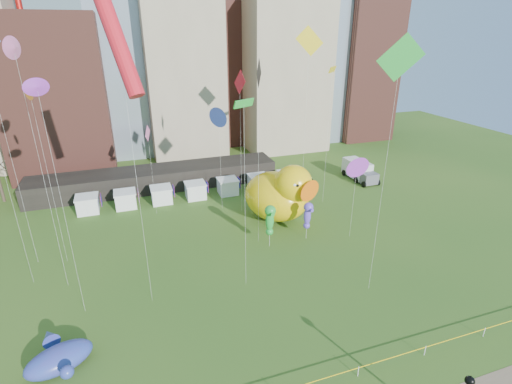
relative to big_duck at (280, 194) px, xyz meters
name	(u,v)px	position (x,y,z in m)	size (l,w,h in m)	color
skyline	(170,41)	(-7.93, 35.75, 17.72)	(101.00, 23.00, 68.00)	brown
pavilion	(157,178)	(-14.18, 16.69, -2.12)	(38.00, 6.00, 3.20)	black
vendor_tents	(196,191)	(-9.16, 10.69, -2.61)	(33.24, 2.80, 2.40)	white
big_duck	(280,194)	(0.00, 0.00, 0.00)	(10.74, 11.63, 8.10)	yellow
small_duck	(293,206)	(2.05, 0.27, -2.28)	(3.92, 4.45, 3.13)	white
seahorse_green	(270,218)	(-3.75, -6.16, 0.03)	(1.35, 1.66, 5.31)	silver
seahorse_purple	(308,214)	(1.13, -5.91, -0.32)	(1.23, 1.50, 4.82)	silver
whale_inflatable	(58,357)	(-24.84, -17.29, -2.74)	(5.43, 6.07, 2.13)	#3D3796
box_truck	(359,170)	(18.37, 9.51, -2.16)	(3.08, 7.21, 3.04)	silver
kite_1	(148,135)	(-15.35, 7.18, 7.31)	(0.79, 1.96, 12.31)	silver
kite_3	(400,62)	(2.63, -16.69, 17.42)	(3.29, 1.56, 23.24)	silver
kite_4	(332,71)	(8.22, 3.17, 14.75)	(2.02, 2.02, 19.05)	silver
kite_7	(357,167)	(6.41, -7.08, 5.25)	(2.30, 0.70, 10.12)	silver
kite_8	(119,47)	(-17.63, -11.60, 18.55)	(3.15, 4.23, 25.83)	silver
kite_9	(14,49)	(-25.30, -6.56, 18.30)	(0.70, 1.74, 22.99)	silver
kite_10	(259,77)	(-4.57, -4.52, 15.25)	(0.57, 2.88, 20.80)	silver
kite_11	(244,106)	(-8.54, -12.06, 13.90)	(2.06, 1.35, 18.18)	silver
kite_12	(309,44)	(4.66, 3.02, 18.07)	(3.49, 0.71, 23.90)	silver
kite_13	(219,117)	(-6.40, 5.67, 9.28)	(1.26, 2.45, 14.27)	silver
kite_14	(30,94)	(-25.80, -1.76, 14.25)	(0.83, 1.27, 18.79)	silver
kite_15	(37,90)	(-23.47, -11.21, 15.78)	(1.14, 0.86, 20.32)	silver
kite_16	(240,85)	(-3.98, 4.07, 13.45)	(0.59, 2.93, 18.94)	silver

